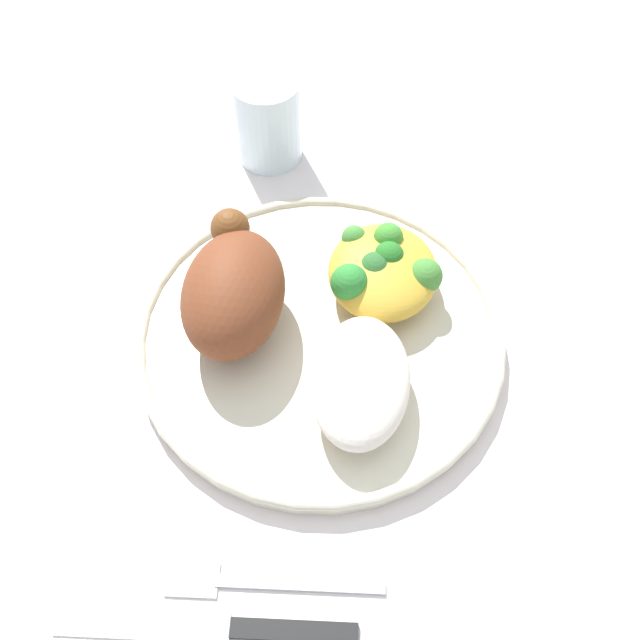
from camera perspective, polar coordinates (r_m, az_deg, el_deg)
ground_plane at (r=0.53m, az=0.00°, el=-1.66°), size 2.00×2.00×0.00m
plate at (r=0.53m, az=0.00°, el=-1.13°), size 0.29×0.29×0.02m
roasted_chicken at (r=0.50m, az=-7.41°, el=2.96°), size 0.12×0.08×0.07m
rice_pile at (r=0.47m, az=3.53°, el=-5.27°), size 0.11×0.07×0.04m
mac_cheese_with_broccoli at (r=0.53m, az=5.41°, el=4.37°), size 0.10×0.09×0.04m
fork at (r=0.46m, az=-5.12°, el=-21.67°), size 0.03×0.14×0.01m
knife at (r=0.46m, az=-7.64°, el=-24.87°), size 0.03×0.19×0.01m
water_glass at (r=0.66m, az=-4.52°, el=16.81°), size 0.06×0.06×0.08m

